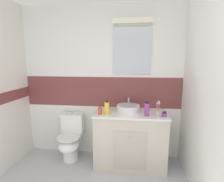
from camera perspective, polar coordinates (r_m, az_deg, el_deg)
The scene contains 9 objects.
wall_back_tiled at distance 2.92m, azimuth -3.24°, elevation 2.99°, with size 3.20×0.20×2.50m.
vanity_cabinet at distance 2.80m, azimuth 6.00°, elevation -15.29°, with size 1.08×0.57×0.85m.
sink_basin at distance 2.67m, azimuth 5.36°, elevation -5.56°, with size 0.35×0.40×0.18m.
toilet at distance 3.02m, azimuth -13.50°, elevation -15.09°, with size 0.37×0.50×0.75m.
toothbrush_cup at distance 2.48m, azimuth 14.94°, elevation -6.90°, with size 0.06×0.06×0.23m.
soap_dispenser at distance 2.52m, azimuth -3.98°, elevation -6.52°, with size 0.06×0.06×0.14m.
shampoo_bottle_tall at distance 2.48m, azimuth -1.73°, elevation -5.66°, with size 0.07×0.07×0.20m.
mouthwash_bottle at distance 2.48m, azimuth 11.38°, elevation -5.90°, with size 0.07×0.07×0.20m.
hair_gel_jar at distance 2.53m, azimuth 16.88°, elevation -7.40°, with size 0.07×0.07×0.07m.
Camera 1 is at (0.52, -0.40, 1.62)m, focal length 27.75 mm.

